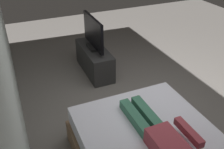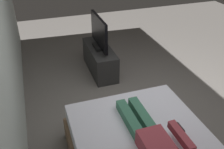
{
  "view_description": "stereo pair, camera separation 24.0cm",
  "coord_description": "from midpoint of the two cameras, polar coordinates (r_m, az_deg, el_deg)",
  "views": [
    {
      "loc": [
        -2.41,
        1.76,
        2.51
      ],
      "look_at": [
        0.29,
        0.59,
        0.69
      ],
      "focal_mm": 40.0,
      "sensor_mm": 36.0,
      "label": 1
    },
    {
      "loc": [
        -2.49,
        1.54,
        2.51
      ],
      "look_at": [
        0.29,
        0.59,
        0.69
      ],
      "focal_mm": 40.0,
      "sensor_mm": 36.0,
      "label": 2
    }
  ],
  "objects": [
    {
      "name": "person",
      "position": [
        2.65,
        8.82,
        -14.29
      ],
      "size": [
        1.26,
        0.46,
        0.18
      ],
      "color": "#993842",
      "rests_on": "bed"
    },
    {
      "name": "ground_plane",
      "position": [
        3.88,
        8.08,
        -9.0
      ],
      "size": [
        10.0,
        10.0,
        0.0
      ],
      "primitive_type": "plane",
      "color": "slate"
    },
    {
      "name": "tv",
      "position": [
        4.53,
        -5.83,
        9.23
      ],
      "size": [
        0.88,
        0.2,
        0.59
      ],
      "color": "black",
      "rests_on": "tv_stand"
    },
    {
      "name": "tv_stand",
      "position": [
        4.76,
        -5.49,
        3.28
      ],
      "size": [
        1.1,
        0.4,
        0.5
      ],
      "primitive_type": "cube",
      "color": "#2D2D2D",
      "rests_on": "ground"
    },
    {
      "name": "remote",
      "position": [
        2.97,
        13.99,
        -10.82
      ],
      "size": [
        0.15,
        0.04,
        0.02
      ],
      "primitive_type": "cube",
      "color": "black",
      "rests_on": "bed"
    }
  ]
}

